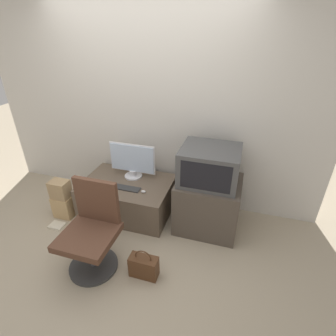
{
  "coord_description": "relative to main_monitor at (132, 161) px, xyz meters",
  "views": [
    {
      "loc": [
        1.18,
        -1.67,
        2.21
      ],
      "look_at": [
        0.37,
        0.94,
        0.69
      ],
      "focal_mm": 28.0,
      "sensor_mm": 36.0,
      "label": 1
    }
  ],
  "objects": [
    {
      "name": "keyboard",
      "position": [
        0.03,
        -0.29,
        -0.22
      ],
      "size": [
        0.35,
        0.11,
        0.01
      ],
      "color": "#2D2D2D",
      "rests_on": "desk"
    },
    {
      "name": "wall_back",
      "position": [
        0.13,
        0.31,
        0.63
      ],
      "size": [
        4.4,
        0.05,
        2.6
      ],
      "color": "beige",
      "rests_on": "ground_plane"
    },
    {
      "name": "main_monitor",
      "position": [
        0.0,
        0.0,
        0.0
      ],
      "size": [
        0.61,
        0.23,
        0.46
      ],
      "color": "silver",
      "rests_on": "desk"
    },
    {
      "name": "cardboard_box_upper",
      "position": [
        -0.77,
        -0.51,
        -0.26
      ],
      "size": [
        0.23,
        0.17,
        0.23
      ],
      "color": "#A3845B",
      "rests_on": "cardboard_box_lower"
    },
    {
      "name": "desk",
      "position": [
        -0.02,
        -0.16,
        -0.45
      ],
      "size": [
        1.12,
        0.77,
        0.44
      ],
      "color": "brown",
      "rests_on": "ground_plane"
    },
    {
      "name": "mouse",
      "position": [
        0.26,
        -0.31,
        -0.21
      ],
      "size": [
        0.06,
        0.04,
        0.03
      ],
      "color": "silver",
      "rests_on": "desk"
    },
    {
      "name": "crt_tv",
      "position": [
        1.0,
        -0.15,
        0.18
      ],
      "size": [
        0.64,
        0.55,
        0.4
      ],
      "color": "#474747",
      "rests_on": "side_stand"
    },
    {
      "name": "ground_plane",
      "position": [
        0.13,
        -1.02,
        -0.67
      ],
      "size": [
        12.0,
        12.0,
        0.0
      ],
      "primitive_type": "plane",
      "color": "tan"
    },
    {
      "name": "book",
      "position": [
        -0.74,
        -0.72,
        -0.65
      ],
      "size": [
        0.18,
        0.14,
        0.02
      ],
      "color": "beige",
      "rests_on": "ground_plane"
    },
    {
      "name": "side_stand",
      "position": [
        1.02,
        -0.15,
        -0.34
      ],
      "size": [
        0.72,
        0.61,
        0.64
      ],
      "color": "#4C4238",
      "rests_on": "ground_plane"
    },
    {
      "name": "cardboard_box_lower",
      "position": [
        -0.77,
        -0.51,
        -0.52
      ],
      "size": [
        0.25,
        0.18,
        0.29
      ],
      "color": "tan",
      "rests_on": "ground_plane"
    },
    {
      "name": "handbag",
      "position": [
        0.56,
        -1.07,
        -0.54
      ],
      "size": [
        0.28,
        0.13,
        0.33
      ],
      "color": "#4C2D19",
      "rests_on": "ground_plane"
    },
    {
      "name": "office_chair",
      "position": [
        0.02,
        -1.07,
        -0.26
      ],
      "size": [
        0.51,
        0.51,
        0.92
      ],
      "color": "#333333",
      "rests_on": "ground_plane"
    }
  ]
}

